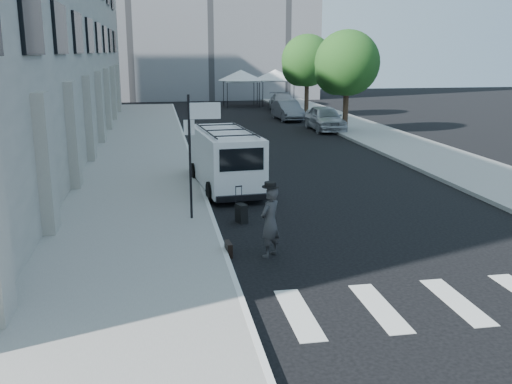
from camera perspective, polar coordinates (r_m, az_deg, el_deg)
name	(u,v)px	position (r m, az deg, el deg)	size (l,w,h in m)	color
ground	(309,256)	(13.87, 5.28, -6.38)	(120.00, 120.00, 0.00)	black
sidewalk_left	(142,149)	(28.94, -11.33, 4.26)	(4.50, 48.00, 0.15)	gray
sidewalk_right	(367,132)	(35.17, 11.03, 5.95)	(4.00, 56.00, 0.15)	gray
sign_pole	(198,131)	(15.92, -5.84, 6.11)	(1.03, 0.07, 3.50)	black
tree_near	(345,66)	(34.49, 8.86, 12.39)	(3.80, 3.83, 6.03)	black
tree_far	(305,63)	(43.12, 4.97, 12.77)	(3.80, 3.83, 6.03)	black
tent_left	(241,75)	(51.13, -1.52, 11.58)	(4.00, 4.00, 3.20)	black
tent_right	(275,75)	(52.19, 1.95, 11.62)	(4.00, 4.00, 3.20)	black
businessman	(270,222)	(13.53, 1.42, -3.03)	(0.62, 0.41, 1.71)	#323234
briefcase	(229,249)	(13.77, -2.77, -5.72)	(0.12, 0.44, 0.34)	black
suitcase	(241,213)	(16.34, -1.46, -2.13)	(0.35, 0.43, 1.05)	black
cargo_van	(225,159)	(20.34, -3.16, 3.36)	(2.28, 5.54, 2.06)	white
parked_car_a	(325,118)	(35.77, 6.92, 7.35)	(1.81, 4.50, 1.53)	#B1B4B9
parked_car_b	(288,110)	(41.07, 3.18, 8.16)	(1.46, 4.18, 1.38)	slate
parked_car_c	(283,102)	(47.38, 2.69, 8.95)	(1.98, 4.86, 1.41)	#A2A5AA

